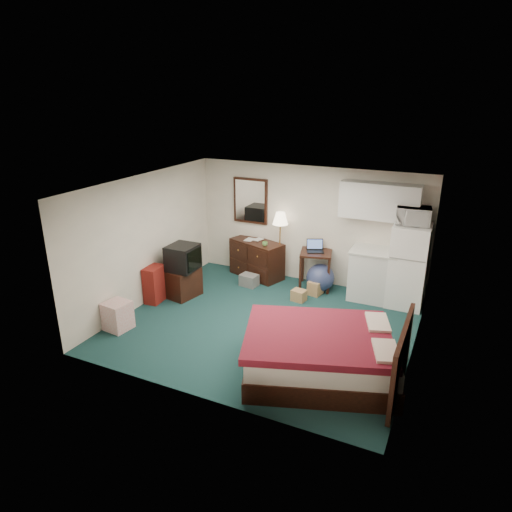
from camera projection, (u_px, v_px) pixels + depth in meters
The scene contains 25 objects.
floor at pixel (265, 324), 8.15m from camera, with size 5.00×4.50×0.01m, color #0A292C.
ceiling at pixel (266, 186), 7.29m from camera, with size 5.00×4.50×0.01m, color silver.
walls at pixel (265, 259), 7.72m from camera, with size 5.01×4.51×2.50m.
mirror at pixel (251, 201), 10.01m from camera, with size 0.80×0.06×1.00m, color white, non-canonical shape.
upper_cabinets at pixel (380, 201), 8.67m from camera, with size 1.50×0.35×0.70m, color silver, non-canonical shape.
headboard at pixel (401, 360), 6.09m from camera, with size 0.06×1.56×1.00m, color black, non-canonical shape.
dresser at pixel (257, 259), 10.13m from camera, with size 1.20×0.55×0.82m, color black, non-canonical shape.
floor_lamp at pixel (280, 247), 9.83m from camera, with size 0.33×0.33×1.52m, color gold, non-canonical shape.
desk at pixel (315, 270), 9.54m from camera, with size 0.63×0.63×0.80m, color black, non-canonical shape.
exercise_ball at pixel (320, 278), 9.42m from camera, with size 0.58×0.58×0.58m, color navy.
kitchen_counter at pixel (374, 275), 9.00m from camera, with size 0.91×0.69×1.00m, color silver, non-canonical shape.
fridge at pixel (408, 266), 8.62m from camera, with size 0.67×0.67×1.62m, color white, non-canonical shape.
bed at pixel (320, 355), 6.61m from camera, with size 2.09×1.63×0.67m, color #480D20, non-canonical shape.
tv_stand at pixel (182, 282), 9.20m from camera, with size 0.58×0.63×0.58m, color black, non-canonical shape.
suitcase at pixel (155, 284), 8.93m from camera, with size 0.28×0.44×0.72m, color maroon, non-canonical shape.
retail_box at pixel (118, 316), 7.92m from camera, with size 0.40×0.40×0.51m, color white, non-canonical shape.
file_bin at pixel (249, 280), 9.71m from camera, with size 0.36×0.27×0.25m, color slate, non-canonical shape.
cardboard_box_a at pixel (299, 295), 9.03m from camera, with size 0.26×0.22×0.22m, color #AF844B, non-canonical shape.
cardboard_box_b at pixel (316, 288), 9.31m from camera, with size 0.25×0.29×0.29m, color #AF844B, non-canonical shape.
laptop at pixel (315, 246), 9.36m from camera, with size 0.34×0.28×0.23m, color black, non-canonical shape.
crt_tv at pixel (183, 257), 9.00m from camera, with size 0.55×0.59×0.51m, color black, non-canonical shape.
microwave at pixel (414, 214), 8.30m from camera, with size 0.60×0.33×0.41m, color white.
book_a at pixel (246, 234), 10.06m from camera, with size 0.18×0.02×0.24m, color #AF844B.
book_b at pixel (255, 234), 10.08m from camera, with size 0.17×0.02×0.23m, color #AF844B.
mug at pixel (265, 243), 9.68m from camera, with size 0.11×0.09×0.11m, color #609949.
Camera 1 is at (2.92, -6.62, 3.96)m, focal length 32.00 mm.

